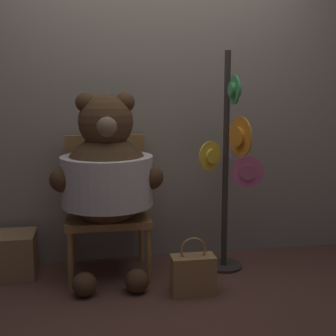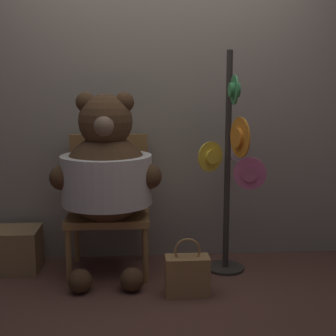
{
  "view_description": "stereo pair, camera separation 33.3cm",
  "coord_description": "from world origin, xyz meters",
  "px_view_note": "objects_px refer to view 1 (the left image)",
  "views": [
    {
      "loc": [
        -0.51,
        -3.02,
        1.35
      ],
      "look_at": [
        0.05,
        0.22,
        0.78
      ],
      "focal_mm": 50.0,
      "sensor_mm": 36.0,
      "label": 1
    },
    {
      "loc": [
        -0.18,
        -3.06,
        1.35
      ],
      "look_at": [
        0.05,
        0.22,
        0.78
      ],
      "focal_mm": 50.0,
      "sensor_mm": 36.0,
      "label": 2
    }
  ],
  "objects_px": {
    "teddy_bear": "(107,175)",
    "hat_display_rack": "(231,163)",
    "chair": "(107,201)",
    "handbag_on_ground": "(193,274)"
  },
  "relations": [
    {
      "from": "chair",
      "to": "hat_display_rack",
      "type": "height_order",
      "value": "hat_display_rack"
    },
    {
      "from": "teddy_bear",
      "to": "hat_display_rack",
      "type": "height_order",
      "value": "hat_display_rack"
    },
    {
      "from": "teddy_bear",
      "to": "hat_display_rack",
      "type": "relative_size",
      "value": 0.82
    },
    {
      "from": "teddy_bear",
      "to": "hat_display_rack",
      "type": "bearing_deg",
      "value": 1.59
    },
    {
      "from": "chair",
      "to": "handbag_on_ground",
      "type": "relative_size",
      "value": 2.58
    },
    {
      "from": "handbag_on_ground",
      "to": "hat_display_rack",
      "type": "bearing_deg",
      "value": 46.38
    },
    {
      "from": "hat_display_rack",
      "to": "handbag_on_ground",
      "type": "height_order",
      "value": "hat_display_rack"
    },
    {
      "from": "handbag_on_ground",
      "to": "chair",
      "type": "bearing_deg",
      "value": 135.13
    },
    {
      "from": "chair",
      "to": "handbag_on_ground",
      "type": "height_order",
      "value": "chair"
    },
    {
      "from": "chair",
      "to": "teddy_bear",
      "type": "relative_size",
      "value": 0.76
    }
  ]
}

